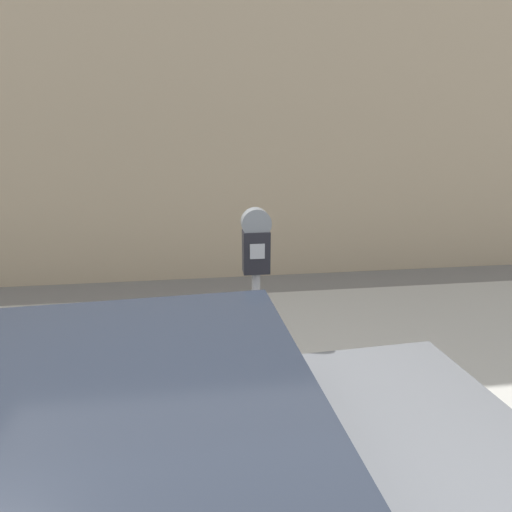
{
  "coord_description": "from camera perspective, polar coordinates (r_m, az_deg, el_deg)",
  "views": [
    {
      "loc": [
        0.2,
        -1.52,
        2.24
      ],
      "look_at": [
        0.57,
        1.27,
        1.39
      ],
      "focal_mm": 28.0,
      "sensor_mm": 36.0,
      "label": 1
    }
  ],
  "objects": [
    {
      "name": "sidewalk",
      "position": [
        4.32,
        -9.45,
        -13.65
      ],
      "size": [
        24.0,
        2.8,
        0.13
      ],
      "color": "#ADAAA3",
      "rests_on": "ground_plane"
    },
    {
      "name": "building_facade",
      "position": [
        6.41,
        -10.15,
        24.06
      ],
      "size": [
        24.0,
        0.3,
        6.14
      ],
      "color": "tan",
      "rests_on": "ground_plane"
    },
    {
      "name": "parking_meter",
      "position": [
        2.97,
        0.0,
        -1.79
      ],
      "size": [
        0.21,
        0.15,
        1.61
      ],
      "color": "gray",
      "rests_on": "sidewalk"
    }
  ]
}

